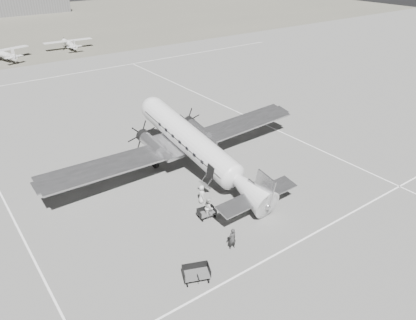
# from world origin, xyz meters

# --- Properties ---
(ground) EXTENTS (260.00, 260.00, 0.00)m
(ground) POSITION_xyz_m (0.00, 0.00, 0.00)
(ground) COLOR slate
(ground) RESTS_ON ground
(taxi_line_near) EXTENTS (60.00, 0.15, 0.01)m
(taxi_line_near) POSITION_xyz_m (0.00, -14.00, 0.01)
(taxi_line_near) COLOR white
(taxi_line_near) RESTS_ON ground
(taxi_line_right) EXTENTS (0.15, 80.00, 0.01)m
(taxi_line_right) POSITION_xyz_m (12.00, 0.00, 0.01)
(taxi_line_right) COLOR white
(taxi_line_right) RESTS_ON ground
(taxi_line_horizon) EXTENTS (90.00, 0.15, 0.01)m
(taxi_line_horizon) POSITION_xyz_m (0.00, 40.00, 0.01)
(taxi_line_horizon) COLOR white
(taxi_line_horizon) RESTS_ON ground
(dc3_airliner) EXTENTS (29.45, 20.89, 5.49)m
(dc3_airliner) POSITION_xyz_m (-1.65, -0.78, 2.75)
(dc3_airliner) COLOR silver
(dc3_airliner) RESTS_ON ground
(light_plane_left) EXTENTS (13.30, 11.88, 2.32)m
(light_plane_left) POSITION_xyz_m (-7.12, 56.25, 1.16)
(light_plane_left) COLOR silver
(light_plane_left) RESTS_ON ground
(light_plane_right) EXTENTS (10.40, 8.56, 2.10)m
(light_plane_right) POSITION_xyz_m (6.49, 58.45, 1.05)
(light_plane_right) COLOR silver
(light_plane_right) RESTS_ON ground
(baggage_cart_near) EXTENTS (1.64, 1.27, 0.85)m
(baggage_cart_near) POSITION_xyz_m (-5.18, -7.45, 0.43)
(baggage_cart_near) COLOR #505050
(baggage_cart_near) RESTS_ON ground
(baggage_cart_far) EXTENTS (2.23, 1.93, 1.05)m
(baggage_cart_far) POSITION_xyz_m (-9.82, -12.70, 0.53)
(baggage_cart_far) COLOR #505050
(baggage_cart_far) RESTS_ON ground
(ground_crew) EXTENTS (0.66, 0.47, 1.73)m
(ground_crew) POSITION_xyz_m (-5.89, -11.58, 0.86)
(ground_crew) COLOR #2E2E2E
(ground_crew) RESTS_ON ground
(ramp_agent) EXTENTS (1.03, 1.10, 1.80)m
(ramp_agent) POSITION_xyz_m (-4.96, -7.42, 0.90)
(ramp_agent) COLOR silver
(ramp_agent) RESTS_ON ground
(passenger) EXTENTS (0.82, 0.96, 1.67)m
(passenger) POSITION_xyz_m (-4.24, -5.41, 0.84)
(passenger) COLOR silver
(passenger) RESTS_ON ground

